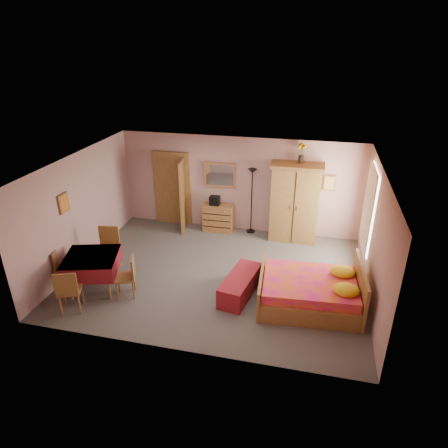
% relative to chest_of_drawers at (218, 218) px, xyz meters
% --- Properties ---
extents(floor, '(6.50, 6.50, 0.00)m').
position_rel_chest_of_drawers_xyz_m(floor, '(0.52, -2.25, -0.38)').
color(floor, '#635D57').
rests_on(floor, ground).
extents(ceiling, '(6.50, 6.50, 0.00)m').
position_rel_chest_of_drawers_xyz_m(ceiling, '(0.52, -2.25, 2.22)').
color(ceiling, brown).
rests_on(ceiling, wall_back).
extents(wall_back, '(6.50, 0.10, 2.60)m').
position_rel_chest_of_drawers_xyz_m(wall_back, '(0.52, 0.25, 0.92)').
color(wall_back, tan).
rests_on(wall_back, floor).
extents(wall_front, '(6.50, 0.10, 2.60)m').
position_rel_chest_of_drawers_xyz_m(wall_front, '(0.52, -4.75, 0.92)').
color(wall_front, tan).
rests_on(wall_front, floor).
extents(wall_left, '(0.10, 5.00, 2.60)m').
position_rel_chest_of_drawers_xyz_m(wall_left, '(-2.73, -2.25, 0.92)').
color(wall_left, tan).
rests_on(wall_left, floor).
extents(wall_right, '(0.10, 5.00, 2.60)m').
position_rel_chest_of_drawers_xyz_m(wall_right, '(3.77, -2.25, 0.92)').
color(wall_right, tan).
rests_on(wall_right, floor).
extents(doorway, '(1.06, 0.12, 2.15)m').
position_rel_chest_of_drawers_xyz_m(doorway, '(-1.38, 0.22, 0.64)').
color(doorway, '#9E6B35').
rests_on(doorway, floor).
extents(window, '(0.08, 1.40, 1.95)m').
position_rel_chest_of_drawers_xyz_m(window, '(3.73, -1.05, 1.07)').
color(window, white).
rests_on(window, wall_right).
extents(picture_left, '(0.04, 0.32, 0.42)m').
position_rel_chest_of_drawers_xyz_m(picture_left, '(-2.70, -2.85, 1.32)').
color(picture_left, orange).
rests_on(picture_left, wall_left).
extents(picture_back, '(0.30, 0.04, 0.40)m').
position_rel_chest_of_drawers_xyz_m(picture_back, '(2.87, 0.22, 1.17)').
color(picture_back, '#D8BF59').
rests_on(picture_back, wall_back).
extents(chest_of_drawers, '(0.82, 0.42, 0.76)m').
position_rel_chest_of_drawers_xyz_m(chest_of_drawers, '(0.00, 0.00, 0.00)').
color(chest_of_drawers, '#9D6435').
rests_on(chest_of_drawers, floor).
extents(wall_mirror, '(0.87, 0.09, 0.68)m').
position_rel_chest_of_drawers_xyz_m(wall_mirror, '(0.00, 0.21, 1.17)').
color(wall_mirror, silver).
rests_on(wall_mirror, wall_back).
extents(stereo, '(0.28, 0.21, 0.25)m').
position_rel_chest_of_drawers_xyz_m(stereo, '(-0.09, -0.01, 0.51)').
color(stereo, black).
rests_on(stereo, chest_of_drawers).
extents(floor_lamp, '(0.29, 0.29, 1.82)m').
position_rel_chest_of_drawers_xyz_m(floor_lamp, '(0.90, 0.11, 0.53)').
color(floor_lamp, black).
rests_on(floor_lamp, floor).
extents(wardrobe, '(1.33, 0.69, 2.08)m').
position_rel_chest_of_drawers_xyz_m(wardrobe, '(2.05, -0.05, 0.66)').
color(wardrobe, olive).
rests_on(wardrobe, floor).
extents(sunflower_vase, '(0.21, 0.21, 0.50)m').
position_rel_chest_of_drawers_xyz_m(sunflower_vase, '(2.11, 0.05, 1.94)').
color(sunflower_vase, yellow).
rests_on(sunflower_vase, wardrobe).
extents(bed, '(2.12, 1.72, 0.93)m').
position_rel_chest_of_drawers_xyz_m(bed, '(2.59, -2.88, 0.08)').
color(bed, '#D91578').
rests_on(bed, floor).
extents(bench, '(0.73, 1.42, 0.45)m').
position_rel_chest_of_drawers_xyz_m(bench, '(1.19, -2.88, -0.16)').
color(bench, maroon).
rests_on(bench, floor).
extents(dining_table, '(1.33, 1.33, 0.79)m').
position_rel_chest_of_drawers_xyz_m(dining_table, '(-1.90, -3.37, 0.01)').
color(dining_table, maroon).
rests_on(dining_table, floor).
extents(chair_south, '(0.56, 0.56, 0.94)m').
position_rel_chest_of_drawers_xyz_m(chair_south, '(-1.96, -4.14, 0.09)').
color(chair_south, '#9B6134').
rests_on(chair_south, floor).
extents(chair_north, '(0.53, 0.53, 1.03)m').
position_rel_chest_of_drawers_xyz_m(chair_north, '(-1.95, -2.62, 0.13)').
color(chair_north, '#A47237').
rests_on(chair_north, floor).
extents(chair_west, '(0.49, 0.49, 0.84)m').
position_rel_chest_of_drawers_xyz_m(chair_west, '(-2.56, -3.35, 0.04)').
color(chair_west, '#995F33').
rests_on(chair_west, floor).
extents(chair_east, '(0.52, 0.52, 0.89)m').
position_rel_chest_of_drawers_xyz_m(chair_east, '(-1.13, -3.44, 0.06)').
color(chair_east, olive).
rests_on(chair_east, floor).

